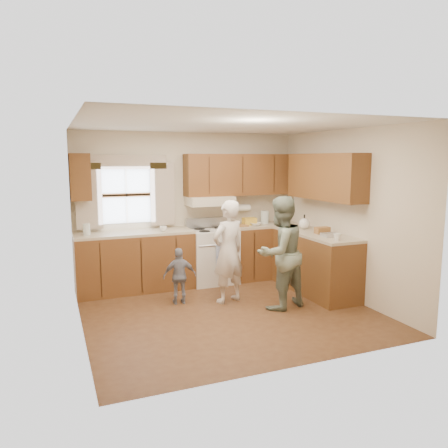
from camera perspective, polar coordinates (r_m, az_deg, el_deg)
name	(u,v)px	position (r m, az deg, el deg)	size (l,w,h in m)	color
room	(228,221)	(5.79, 0.56, 0.38)	(3.80, 3.80, 3.80)	#4A2A17
kitchen_fixtures	(238,236)	(7.07, 1.83, -1.52)	(3.80, 2.25, 2.15)	#4B2B10
stove	(212,255)	(7.36, -1.56, -4.08)	(0.76, 0.67, 1.07)	silver
woman_left	(228,252)	(6.30, 0.55, -3.63)	(0.54, 0.36, 1.49)	beige
woman_right	(280,253)	(6.08, 7.36, -3.77)	(0.76, 0.59, 1.57)	#263F2B
child	(180,276)	(6.32, -5.81, -6.77)	(0.48, 0.20, 0.81)	gray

